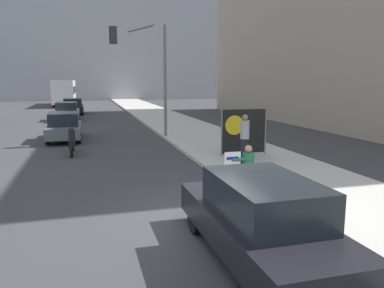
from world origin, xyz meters
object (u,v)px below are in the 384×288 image
Objects in this scene: jogger_on_sidewalk at (245,137)px; traffic_light_pole at (147,62)px; protest_banner at (243,131)px; parked_car_curbside at (260,219)px; seated_protester at (249,164)px; car_on_road_midblock at (67,111)px; motorcycle_on_road at (72,142)px; car_on_road_nearest at (64,126)px; car_on_road_distant at (73,106)px; city_bus_on_road at (65,91)px.

traffic_light_pole is at bearing -47.04° from jogger_on_sidewalk.
parked_car_curbside is (-3.25, -8.23, -0.40)m from protest_banner.
traffic_light_pole is (-1.31, 10.19, 3.40)m from seated_protester.
motorcycle_on_road is (0.88, -15.23, -0.22)m from car_on_road_midblock.
protest_banner is 10.33m from car_on_road_nearest.
parked_car_curbside is 1.01× the size of car_on_road_distant.
car_on_road_midblock is 19.71m from city_bus_on_road.
city_bus_on_road reaches higher than car_on_road_nearest.
car_on_road_midblock is (-7.28, 19.35, -0.34)m from jogger_on_sidewalk.
car_on_road_nearest is 0.38× the size of city_bus_on_road.
protest_banner is 0.47× the size of car_on_road_midblock.
car_on_road_nearest reaches higher than seated_protester.
car_on_road_nearest is at bearing -27.01° from jogger_on_sidewalk.
car_on_road_distant is (-4.12, 32.21, 0.00)m from parked_car_curbside.
parked_car_curbside is (-2.83, -7.15, -0.32)m from jogger_on_sidewalk.
city_bus_on_road is (-1.43, 13.93, 1.12)m from car_on_road_distant.
jogger_on_sidewalk reaches higher than motorcycle_on_road.
motorcycle_on_road is at bearing 155.97° from protest_banner.
city_bus_on_road is at bearing 92.74° from car_on_road_nearest.
jogger_on_sidewalk is 10.85m from car_on_road_nearest.
seated_protester is at bearing 68.35° from parked_car_curbside.
car_on_road_midblock is (-4.45, 26.50, -0.02)m from parked_car_curbside.
protest_banner is 0.18× the size of city_bus_on_road.
protest_banner is 7.35m from traffic_light_pole.
traffic_light_pole reaches higher than jogger_on_sidewalk.
car_on_road_distant is at bearing 97.29° from parked_car_curbside.
protest_banner is at bearing -24.03° from motorcycle_on_road.
jogger_on_sidewalk reaches higher than car_on_road_nearest.
motorcycle_on_road is at bearing -9.44° from jogger_on_sidewalk.
motorcycle_on_road is at bearing -86.68° from car_on_road_midblock.
traffic_light_pole is 2.70× the size of motorcycle_on_road.
motorcycle_on_road is (1.99, -34.88, -1.36)m from city_bus_on_road.
car_on_road_distant is (-5.73, 28.15, -0.02)m from seated_protester.
jogger_on_sidewalk is 0.40× the size of car_on_road_distant.
car_on_road_nearest is at bearing 96.99° from motorcycle_on_road.
car_on_road_nearest is at bearing 164.10° from traffic_light_pole.
car_on_road_midblock is (-6.06, 22.44, -0.05)m from seated_protester.
seated_protester reaches higher than motorcycle_on_road.
car_on_road_nearest is 1.04× the size of car_on_road_midblock.
car_on_road_nearest reaches higher than motorcycle_on_road.
car_on_road_distant is 0.40× the size of city_bus_on_road.
protest_banner reaches higher than motorcycle_on_road.
car_on_road_distant reaches higher than seated_protester.
protest_banner is 8.86m from parked_car_curbside.
motorcycle_on_road is at bearing 107.56° from parked_car_curbside.
city_bus_on_road is (-7.16, 42.09, 1.09)m from seated_protester.
jogger_on_sidewalk is at bearing -74.50° from car_on_road_distant.
seated_protester is 42.71m from city_bus_on_road.
jogger_on_sidewalk is 20.68m from car_on_road_midblock.
traffic_light_pole is 13.58m from car_on_road_midblock.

